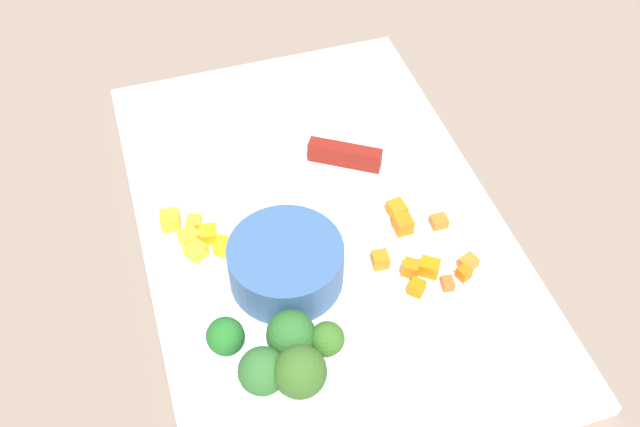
% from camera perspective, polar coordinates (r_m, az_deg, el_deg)
% --- Properties ---
extents(ground_plane, '(4.00, 4.00, 0.00)m').
position_cam_1_polar(ground_plane, '(0.72, 0.00, -1.15)').
color(ground_plane, gray).
extents(cutting_board, '(0.52, 0.34, 0.01)m').
position_cam_1_polar(cutting_board, '(0.71, 0.00, -0.84)').
color(cutting_board, white).
rests_on(cutting_board, ground_plane).
extents(prep_bowl, '(0.10, 0.10, 0.04)m').
position_cam_1_polar(prep_bowl, '(0.65, -2.69, -3.96)').
color(prep_bowl, '#375C90').
rests_on(prep_bowl, cutting_board).
extents(chef_knife, '(0.17, 0.25, 0.02)m').
position_cam_1_polar(chef_knife, '(0.76, -1.29, 5.09)').
color(chef_knife, silver).
rests_on(chef_knife, cutting_board).
extents(carrot_dice_0, '(0.01, 0.02, 0.01)m').
position_cam_1_polar(carrot_dice_0, '(0.71, 9.32, -0.63)').
color(carrot_dice_0, orange).
rests_on(carrot_dice_0, cutting_board).
extents(carrot_dice_1, '(0.02, 0.02, 0.01)m').
position_cam_1_polar(carrot_dice_1, '(0.67, 4.75, -3.64)').
color(carrot_dice_1, orange).
rests_on(carrot_dice_1, cutting_board).
extents(carrot_dice_2, '(0.01, 0.01, 0.01)m').
position_cam_1_polar(carrot_dice_2, '(0.67, 9.98, -5.43)').
color(carrot_dice_2, orange).
rests_on(carrot_dice_2, cutting_board).
extents(carrot_dice_3, '(0.02, 0.02, 0.02)m').
position_cam_1_polar(carrot_dice_3, '(0.67, 7.14, -4.29)').
color(carrot_dice_3, orange).
rests_on(carrot_dice_3, cutting_board).
extents(carrot_dice_4, '(0.02, 0.02, 0.01)m').
position_cam_1_polar(carrot_dice_4, '(0.66, 7.59, -5.78)').
color(carrot_dice_4, orange).
rests_on(carrot_dice_4, cutting_board).
extents(carrot_dice_5, '(0.01, 0.01, 0.01)m').
position_cam_1_polar(carrot_dice_5, '(0.67, 11.23, -4.61)').
color(carrot_dice_5, orange).
rests_on(carrot_dice_5, cutting_board).
extents(carrot_dice_6, '(0.02, 0.02, 0.02)m').
position_cam_1_polar(carrot_dice_6, '(0.67, 8.57, -4.21)').
color(carrot_dice_6, orange).
rests_on(carrot_dice_6, cutting_board).
extents(carrot_dice_7, '(0.02, 0.02, 0.02)m').
position_cam_1_polar(carrot_dice_7, '(0.70, 6.52, -0.82)').
color(carrot_dice_7, orange).
rests_on(carrot_dice_7, cutting_board).
extents(carrot_dice_8, '(0.02, 0.02, 0.01)m').
position_cam_1_polar(carrot_dice_8, '(0.68, 11.57, -3.80)').
color(carrot_dice_8, orange).
rests_on(carrot_dice_8, cutting_board).
extents(carrot_dice_9, '(0.02, 0.02, 0.01)m').
position_cam_1_polar(carrot_dice_9, '(0.71, 6.04, 0.33)').
color(carrot_dice_9, orange).
rests_on(carrot_dice_9, cutting_board).
extents(pepper_dice_0, '(0.02, 0.02, 0.02)m').
position_cam_1_polar(pepper_dice_0, '(0.69, -10.25, -1.91)').
color(pepper_dice_0, yellow).
rests_on(pepper_dice_0, cutting_board).
extents(pepper_dice_1, '(0.02, 0.02, 0.01)m').
position_cam_1_polar(pepper_dice_1, '(0.71, -9.86, -0.66)').
color(pepper_dice_1, yellow).
rests_on(pepper_dice_1, cutting_board).
extents(pepper_dice_2, '(0.02, 0.02, 0.01)m').
position_cam_1_polar(pepper_dice_2, '(0.70, -6.08, -1.40)').
color(pepper_dice_2, yellow).
rests_on(pepper_dice_2, cutting_board).
extents(pepper_dice_3, '(0.02, 0.02, 0.02)m').
position_cam_1_polar(pepper_dice_3, '(0.71, -11.66, -0.51)').
color(pepper_dice_3, yellow).
rests_on(pepper_dice_3, cutting_board).
extents(pepper_dice_4, '(0.02, 0.02, 0.01)m').
position_cam_1_polar(pepper_dice_4, '(0.68, -7.64, -2.57)').
color(pepper_dice_4, yellow).
rests_on(pepper_dice_4, cutting_board).
extents(pepper_dice_5, '(0.02, 0.02, 0.01)m').
position_cam_1_polar(pepper_dice_5, '(0.69, -9.71, -2.89)').
color(pepper_dice_5, yellow).
rests_on(pepper_dice_5, cutting_board).
extents(pepper_dice_6, '(0.02, 0.02, 0.01)m').
position_cam_1_polar(pepper_dice_6, '(0.70, -8.74, -1.60)').
color(pepper_dice_6, yellow).
rests_on(pepper_dice_6, cutting_board).
extents(pepper_dice_7, '(0.02, 0.02, 0.01)m').
position_cam_1_polar(pepper_dice_7, '(0.70, -3.05, -0.54)').
color(pepper_dice_7, yellow).
rests_on(pepper_dice_7, cutting_board).
extents(pepper_dice_8, '(0.02, 0.02, 0.01)m').
position_cam_1_polar(pepper_dice_8, '(0.70, -4.97, -1.07)').
color(pepper_dice_8, yellow).
rests_on(pepper_dice_8, cutting_board).
extents(broccoli_floret_0, '(0.04, 0.04, 0.05)m').
position_cam_1_polar(broccoli_floret_0, '(0.58, -1.58, -12.35)').
color(broccoli_floret_0, '#81B15D').
rests_on(broccoli_floret_0, cutting_board).
extents(broccoli_floret_1, '(0.03, 0.03, 0.03)m').
position_cam_1_polar(broccoli_floret_1, '(0.61, 0.57, -9.83)').
color(broccoli_floret_1, '#8BB056').
rests_on(broccoli_floret_1, cutting_board).
extents(broccoli_floret_2, '(0.03, 0.03, 0.04)m').
position_cam_1_polar(broccoli_floret_2, '(0.61, -7.44, -9.54)').
color(broccoli_floret_2, '#93AF58').
rests_on(broccoli_floret_2, cutting_board).
extents(broccoli_floret_3, '(0.04, 0.04, 0.04)m').
position_cam_1_polar(broccoli_floret_3, '(0.61, -2.30, -9.48)').
color(broccoli_floret_3, '#89B75C').
rests_on(broccoli_floret_3, cutting_board).
extents(broccoli_floret_4, '(0.04, 0.04, 0.04)m').
position_cam_1_polar(broccoli_floret_4, '(0.59, -4.55, -12.25)').
color(broccoli_floret_4, '#84AC66').
rests_on(broccoli_floret_4, cutting_board).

